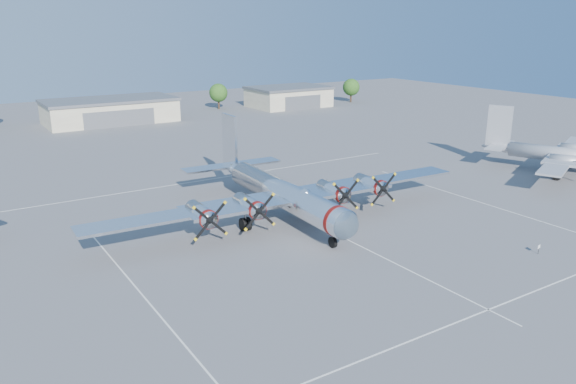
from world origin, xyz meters
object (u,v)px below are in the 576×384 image
hangar_east (289,96)px  main_bomber_b29 (280,217)px  twin_engine_east (553,172)px  tree_east (218,93)px  info_placard (539,248)px  hangar_center (110,111)px  tree_far_east (351,87)px

hangar_east → main_bomber_b29: bearing=-123.3°
hangar_east → twin_engine_east: 81.24m
tree_east → info_placard: bearing=-99.0°
hangar_center → tree_far_east: tree_far_east is taller
twin_engine_east → info_placard: size_ratio=31.96×
tree_east → main_bomber_b29: (-32.16, -82.47, -4.22)m
main_bomber_b29 → twin_engine_east: (45.78, -4.64, 0.00)m
twin_engine_east → hangar_east: bearing=63.3°
hangar_center → hangar_east: size_ratio=1.39×
twin_engine_east → info_placard: twin_engine_east is taller
tree_east → main_bomber_b29: bearing=-111.3°
main_bomber_b29 → info_placard: size_ratio=49.36×
main_bomber_b29 → info_placard: (15.45, -22.80, 0.65)m
twin_engine_east → hangar_center: bearing=94.7°
tree_east → info_placard: size_ratio=7.16×
hangar_east → main_bomber_b29: (-50.16, -76.44, -2.71)m
tree_far_east → twin_engine_east: (-24.38, -79.12, -4.22)m
hangar_east → tree_east: 19.04m
tree_east → twin_engine_east: tree_east is taller
tree_east → twin_engine_east: size_ratio=0.22×
tree_far_east → hangar_east: bearing=174.4°
main_bomber_b29 → hangar_east: bearing=59.0°
tree_far_east → twin_engine_east: bearing=-107.1°
hangar_east → hangar_center: bearing=-180.0°
info_placard → tree_east: bearing=68.5°
main_bomber_b29 → hangar_center: bearing=90.6°
hangar_east → main_bomber_b29: size_ratio=0.45×
hangar_center → tree_east: size_ratio=4.31×
hangar_east → info_placard: hangar_east is taller
info_placard → main_bomber_b29: bearing=111.7°
tree_east → info_placard: tree_east is taller
info_placard → tree_far_east: bearing=48.2°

